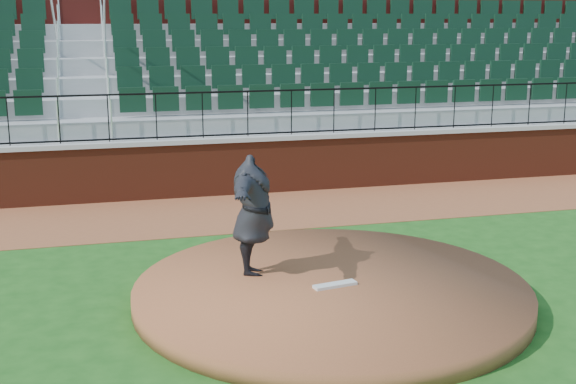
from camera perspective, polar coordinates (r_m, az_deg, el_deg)
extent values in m
plane|color=#1B4F16|center=(10.54, 2.07, -8.72)|extent=(90.00, 90.00, 0.00)
cube|color=brown|center=(15.54, -3.62, -1.45)|extent=(34.00, 3.20, 0.01)
cube|color=maroon|center=(16.94, -4.68, 1.82)|extent=(34.00, 0.35, 1.20)
cube|color=#B7B7B7|center=(16.82, -4.73, 4.00)|extent=(34.00, 0.45, 0.10)
cube|color=maroon|center=(22.10, -7.32, 10.05)|extent=(34.00, 0.50, 5.50)
cylinder|color=brown|center=(10.76, 3.29, -7.55)|extent=(5.57, 5.57, 0.25)
cube|color=silver|center=(10.61, 3.58, -7.03)|extent=(0.65, 0.27, 0.04)
imported|color=black|center=(10.84, -2.67, -1.76)|extent=(1.16, 2.26, 1.77)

